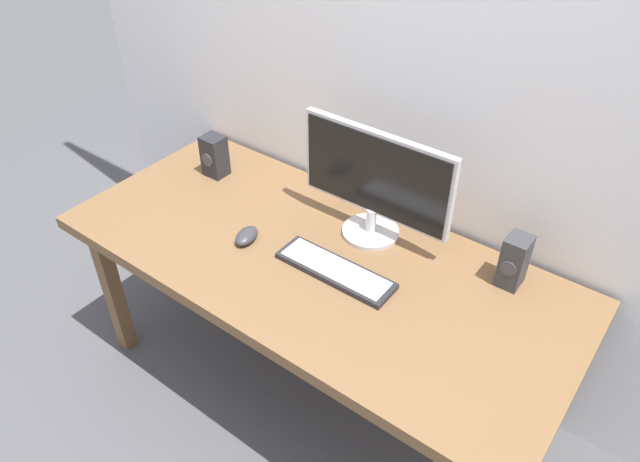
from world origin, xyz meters
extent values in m
plane|color=#4C4C51|center=(0.00, 0.00, 0.00)|extent=(6.00, 6.00, 0.00)
cube|color=brown|center=(0.00, 0.00, 0.69)|extent=(1.79, 0.80, 0.05)
cube|color=brown|center=(-0.80, -0.31, 0.33)|extent=(0.06, 0.06, 0.66)
cube|color=brown|center=(-0.80, 0.31, 0.33)|extent=(0.06, 0.06, 0.66)
cube|color=brown|center=(0.80, 0.31, 0.33)|extent=(0.06, 0.06, 0.66)
cylinder|color=silver|center=(0.08, 0.22, 0.72)|extent=(0.20, 0.20, 0.02)
cylinder|color=silver|center=(0.08, 0.22, 0.77)|extent=(0.04, 0.04, 0.09)
cube|color=silver|center=(0.08, 0.23, 0.96)|extent=(0.56, 0.02, 0.31)
cube|color=black|center=(0.08, 0.22, 0.96)|extent=(0.54, 0.01, 0.28)
cube|color=#232328|center=(0.11, -0.03, 0.72)|extent=(0.41, 0.12, 0.02)
cube|color=silver|center=(0.11, -0.03, 0.73)|extent=(0.38, 0.10, 0.00)
ellipsoid|color=#333338|center=(-0.24, -0.07, 0.73)|extent=(0.09, 0.12, 0.04)
cube|color=#333338|center=(0.58, 0.27, 0.80)|extent=(0.07, 0.09, 0.18)
cylinder|color=#3F3F44|center=(0.58, 0.23, 0.80)|extent=(0.05, 0.00, 0.05)
cube|color=#232328|center=(-0.63, 0.17, 0.79)|extent=(0.09, 0.08, 0.17)
cylinder|color=#3F3F44|center=(-0.63, 0.13, 0.79)|extent=(0.05, 0.00, 0.05)
camera|label=1|loc=(0.93, -1.21, 2.02)|focal=33.36mm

